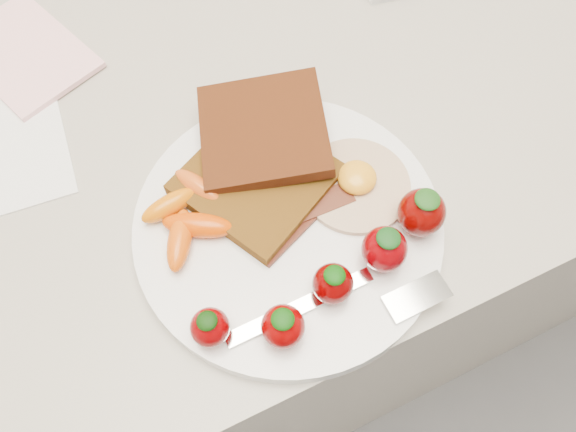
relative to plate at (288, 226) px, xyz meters
name	(u,v)px	position (x,y,z in m)	size (l,w,h in m)	color
counter	(251,260)	(0.01, 0.17, -0.46)	(2.00, 0.60, 0.90)	gray
plate	(288,226)	(0.00, 0.00, 0.00)	(0.27, 0.27, 0.02)	white
toast_lower	(257,179)	(-0.01, 0.05, 0.02)	(0.12, 0.12, 0.01)	#301903
toast_upper	(263,130)	(0.01, 0.08, 0.03)	(0.11, 0.11, 0.01)	black
fried_egg	(356,183)	(0.07, 0.01, 0.01)	(0.10, 0.10, 0.02)	beige
bacon_strips	(298,212)	(0.01, 0.00, 0.01)	(0.10, 0.08, 0.01)	#390B07
baby_carrots	(187,216)	(-0.08, 0.04, 0.02)	(0.08, 0.10, 0.02)	#D56503
strawberries	(348,266)	(0.02, -0.07, 0.03)	(0.23, 0.07, 0.05)	#680002
fork	(353,302)	(0.02, -0.09, 0.01)	(0.18, 0.05, 0.00)	white
notepad	(24,53)	(-0.16, 0.30, 0.00)	(0.10, 0.15, 0.01)	#FAB5BD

